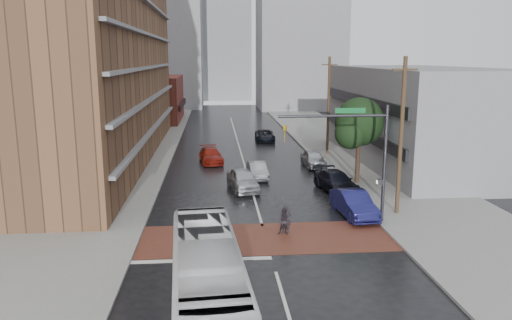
{
  "coord_description": "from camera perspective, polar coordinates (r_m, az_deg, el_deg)",
  "views": [
    {
      "loc": [
        -2.78,
        -25.77,
        9.94
      ],
      "look_at": [
        -0.16,
        5.26,
        3.5
      ],
      "focal_mm": 35.0,
      "sensor_mm": 36.0,
      "label": 1
    }
  ],
  "objects": [
    {
      "name": "sidewalk_east",
      "position": [
        53.66,
        10.69,
        0.89
      ],
      "size": [
        9.0,
        90.0,
        0.15
      ],
      "primitive_type": "cube",
      "color": "gray",
      "rests_on": "ground"
    },
    {
      "name": "pedestrian_b",
      "position": [
        28.59,
        3.28,
        -7.05
      ],
      "size": [
        0.85,
        0.73,
        1.53
      ],
      "primitive_type": "imported",
      "rotation": [
        0.0,
        0.0,
        -0.22
      ],
      "color": "#252026",
      "rests_on": "ground"
    },
    {
      "name": "utility_pole_far",
      "position": [
        51.33,
        8.27,
        6.2
      ],
      "size": [
        1.6,
        0.26,
        10.0
      ],
      "color": "#473321",
      "rests_on": "ground"
    },
    {
      "name": "car_parked_far",
      "position": [
        46.26,
        6.58,
        0.15
      ],
      "size": [
        1.99,
        4.5,
        1.5
      ],
      "primitive_type": "imported",
      "rotation": [
        0.0,
        0.0,
        0.05
      ],
      "color": "#B4B5BC",
      "rests_on": "ground"
    },
    {
      "name": "car_travel_a",
      "position": [
        37.91,
        -1.54,
        -2.26
      ],
      "size": [
        2.64,
        4.98,
        1.62
      ],
      "primitive_type": "imported",
      "rotation": [
        0.0,
        0.0,
        0.16
      ],
      "color": "#B0B2B8",
      "rests_on": "ground"
    },
    {
      "name": "car_parked_near",
      "position": [
        32.35,
        11.12,
        -4.93
      ],
      "size": [
        2.14,
        5.05,
        1.62
      ],
      "primitive_type": "imported",
      "rotation": [
        0.0,
        0.0,
        0.09
      ],
      "color": "#16164E",
      "rests_on": "ground"
    },
    {
      "name": "suv_travel",
      "position": [
        60.08,
        1.03,
        2.81
      ],
      "size": [
        2.4,
        4.93,
        1.35
      ],
      "primitive_type": "imported",
      "rotation": [
        0.0,
        0.0,
        -0.03
      ],
      "color": "black",
      "rests_on": "ground"
    },
    {
      "name": "storefront_west",
      "position": [
        80.56,
        -11.47,
        6.87
      ],
      "size": [
        8.0,
        16.0,
        7.0
      ],
      "primitive_type": "cube",
      "color": "maroon",
      "rests_on": "ground"
    },
    {
      "name": "utility_pole_near",
      "position": [
        32.31,
        16.25,
        2.67
      ],
      "size": [
        1.6,
        0.26,
        10.0
      ],
      "color": "#473321",
      "rests_on": "ground"
    },
    {
      "name": "distant_tower_west",
      "position": [
        104.56,
        -11.37,
        14.79
      ],
      "size": [
        18.0,
        16.0,
        32.0
      ],
      "primitive_type": "cube",
      "color": "gray",
      "rests_on": "ground"
    },
    {
      "name": "pedestrian_a",
      "position": [
        28.8,
        3.44,
        -6.76
      ],
      "size": [
        0.7,
        0.56,
        1.67
      ],
      "primitive_type": "imported",
      "rotation": [
        0.0,
        0.0,
        -0.3
      ],
      "color": "black",
      "rests_on": "ground"
    },
    {
      "name": "distant_tower_center",
      "position": [
        120.82,
        -3.6,
        12.64
      ],
      "size": [
        12.0,
        10.0,
        24.0
      ],
      "primitive_type": "cube",
      "color": "gray",
      "rests_on": "ground"
    },
    {
      "name": "apartment_block",
      "position": [
        51.18,
        -18.18,
        15.67
      ],
      "size": [
        10.0,
        44.0,
        28.0
      ],
      "primitive_type": "cube",
      "color": "brown",
      "rests_on": "ground"
    },
    {
      "name": "car_parked_mid",
      "position": [
        38.03,
        9.13,
        -2.44
      ],
      "size": [
        3.01,
        5.49,
        1.51
      ],
      "primitive_type": "imported",
      "rotation": [
        0.0,
        0.0,
        0.18
      ],
      "color": "black",
      "rests_on": "ground"
    },
    {
      "name": "crosswalk",
      "position": [
        28.23,
        1.14,
        -8.92
      ],
      "size": [
        14.0,
        5.0,
        0.02
      ],
      "primitive_type": "cube",
      "color": "brown",
      "rests_on": "ground"
    },
    {
      "name": "car_travel_b",
      "position": [
        41.6,
        0.17,
        -1.19
      ],
      "size": [
        1.64,
        4.13,
        1.34
      ],
      "primitive_type": "imported",
      "rotation": [
        0.0,
        0.0,
        0.06
      ],
      "color": "#A6A9AE",
      "rests_on": "ground"
    },
    {
      "name": "signal_mast",
      "position": [
        30.02,
        11.95,
        1.44
      ],
      "size": [
        6.5,
        0.3,
        7.2
      ],
      "color": "#2D2D33",
      "rests_on": "ground"
    },
    {
      "name": "building_east",
      "position": [
        49.97,
        17.96,
        4.87
      ],
      "size": [
        11.0,
        26.0,
        9.0
      ],
      "primitive_type": "cube",
      "color": "gray",
      "rests_on": "ground"
    },
    {
      "name": "car_travel_c",
      "position": [
        47.94,
        -5.18,
        0.52
      ],
      "size": [
        2.6,
        5.05,
        1.4
      ],
      "primitive_type": "imported",
      "rotation": [
        0.0,
        0.0,
        0.14
      ],
      "color": "maroon",
      "rests_on": "ground"
    },
    {
      "name": "street_tree",
      "position": [
        39.8,
        11.73,
        3.92
      ],
      "size": [
        4.2,
        4.1,
        6.9
      ],
      "color": "#332319",
      "rests_on": "ground"
    },
    {
      "name": "ground",
      "position": [
        27.76,
        1.25,
        -9.3
      ],
      "size": [
        160.0,
        160.0,
        0.0
      ],
      "primitive_type": "plane",
      "color": "black",
      "rests_on": "ground"
    },
    {
      "name": "transit_bus",
      "position": [
        19.91,
        -5.58,
        -13.36
      ],
      "size": [
        3.33,
        11.13,
        3.06
      ],
      "primitive_type": "imported",
      "rotation": [
        0.0,
        0.0,
        0.07
      ],
      "color": "silver",
      "rests_on": "ground"
    },
    {
      "name": "sidewalk_west",
      "position": [
        52.45,
        -14.31,
        0.48
      ],
      "size": [
        9.0,
        90.0,
        0.15
      ],
      "primitive_type": "cube",
      "color": "gray",
      "rests_on": "ground"
    },
    {
      "name": "distant_tower_east",
      "position": [
        99.53,
        5.09,
        16.28
      ],
      "size": [
        16.0,
        14.0,
        36.0
      ],
      "primitive_type": "cube",
      "color": "gray",
      "rests_on": "ground"
    }
  ]
}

